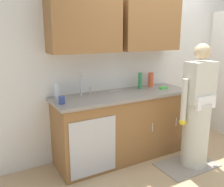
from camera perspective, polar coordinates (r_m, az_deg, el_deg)
name	(u,v)px	position (r m, az deg, el deg)	size (l,w,h in m)	color
ground_plane	(185,168)	(3.51, 16.81, -16.39)	(9.00, 9.00, 0.00)	tan
kitchen_wall_with_uppers	(137,51)	(3.73, 5.78, 9.78)	(4.80, 0.44, 2.70)	silver
counter_cabinet	(123,127)	(3.49, 2.51, -7.81)	(1.90, 0.62, 0.90)	brown
countertop	(123,95)	(3.34, 2.63, -0.28)	(1.96, 0.66, 0.04)	gray
sink	(88,99)	(3.11, -5.58, -1.28)	(0.50, 0.36, 0.35)	#B7BABF
person_at_sink	(197,116)	(3.37, 19.26, -5.01)	(0.55, 0.34, 1.62)	white
floor_mat	(187,165)	(3.59, 17.10, -15.62)	(0.80, 0.50, 0.01)	gray
bottle_soap	(57,91)	(3.11, -12.77, 0.60)	(0.06, 0.06, 0.20)	silver
bottle_dish_liquid	(151,80)	(3.80, 9.06, 3.24)	(0.08, 0.08, 0.21)	#E05933
bottle_water_tall	(140,81)	(3.64, 6.59, 3.03)	(0.06, 0.06, 0.24)	#2D8C4C
cup_by_sink	(62,100)	(2.89, -11.67, -1.51)	(0.08, 0.08, 0.09)	#33478C
knife_on_counter	(115,90)	(3.49, 0.66, 0.73)	(0.24, 0.02, 0.01)	silver
sponge	(163,88)	(3.68, 11.87, 1.30)	(0.11, 0.07, 0.03)	#4CBF4C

